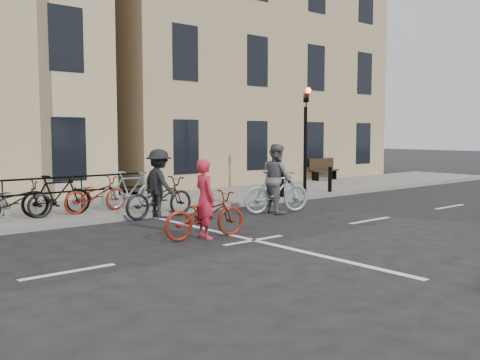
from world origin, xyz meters
TOP-DOWN VIEW (x-y plane):
  - ground at (0.00, 0.00)m, footprint 120.00×120.00m
  - building_east at (9.00, 13.00)m, footprint 14.00×10.00m
  - traffic_light at (6.20, 4.34)m, footprint 0.18×0.30m
  - bollard_east at (5.00, 4.25)m, footprint 0.14×0.14m
  - bollard_west at (7.40, 4.25)m, footprint 0.14×0.14m
  - bench at (11.00, 7.73)m, footprint 1.60×0.41m
  - cyclist_pink at (-0.64, 0.86)m, footprint 1.98×0.90m
  - cyclist_grey at (3.08, 2.51)m, footprint 2.11×1.11m
  - cyclist_dark at (0.09, 3.90)m, footprint 2.08×1.21m

SIDE VIEW (x-z plane):
  - ground at x=0.00m, z-range 0.00..0.00m
  - cyclist_pink at x=-0.64m, z-range -0.26..1.44m
  - bollard_east at x=5.00m, z-range 0.15..1.05m
  - bollard_west at x=7.40m, z-range 0.15..1.05m
  - bench at x=11.00m, z-range 0.19..1.16m
  - cyclist_dark at x=0.09m, z-range -0.19..1.63m
  - cyclist_grey at x=3.08m, z-range -0.19..1.77m
  - traffic_light at x=6.20m, z-range 0.50..4.40m
  - building_east at x=9.00m, z-range 0.15..12.15m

